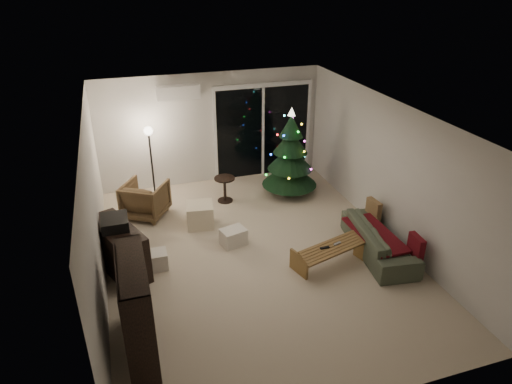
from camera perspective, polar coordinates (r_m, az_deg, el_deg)
room at (r=8.92m, az=-0.15°, el=3.36°), size 6.50×7.51×2.60m
bookshelf at (r=6.09m, az=-16.25°, el=-14.05°), size 0.66×1.38×1.33m
media_cabinet at (r=7.76m, az=-16.76°, el=-6.80°), size 0.94×1.38×0.81m
stereo at (r=7.51m, az=-17.24°, el=-3.65°), size 0.41×0.49×0.17m
armchair at (r=9.30m, az=-13.66°, el=-0.89°), size 1.08×1.08×0.72m
ottoman at (r=8.83m, az=-7.01°, el=-2.86°), size 0.57×0.57×0.45m
cardboard_box_a at (r=7.80m, az=-12.56°, el=-8.33°), size 0.43×0.33×0.30m
cardboard_box_b at (r=8.23m, az=-2.84°, el=-5.60°), size 0.50×0.42×0.30m
side_table at (r=9.66m, az=-3.91°, el=0.33°), size 0.46×0.46×0.54m
floor_lamp at (r=9.82m, az=-12.88°, el=3.33°), size 0.25×0.25×1.54m
sofa at (r=8.21m, az=15.14°, el=-5.73°), size 0.96×1.92×0.54m
sofa_throw at (r=8.10m, az=14.63°, el=-5.14°), size 0.58×1.33×0.04m
cushion_a at (r=8.69m, az=14.49°, el=-2.07°), size 0.14×0.36×0.35m
cushion_b at (r=7.79m, az=19.38°, el=-6.38°), size 0.13×0.36×0.35m
coffee_table at (r=7.72m, az=9.50°, el=-7.98°), size 1.32×0.76×0.40m
remote_a at (r=7.54m, az=8.59°, el=-6.90°), size 0.16×0.05×0.02m
remote_b at (r=7.68m, az=10.12°, el=-6.36°), size 0.15×0.09×0.02m
christmas_tree at (r=9.73m, az=4.31°, el=4.99°), size 1.33×1.33×1.93m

